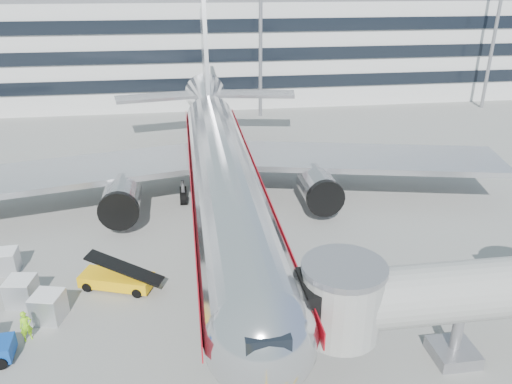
{
  "coord_description": "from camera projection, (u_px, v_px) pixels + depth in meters",
  "views": [
    {
      "loc": [
        -2.66,
        -26.81,
        18.42
      ],
      "look_at": [
        2.13,
        5.99,
        4.0
      ],
      "focal_mm": 35.0,
      "sensor_mm": 36.0,
      "label": 1
    }
  ],
  "objects": [
    {
      "name": "ground",
      "position": [
        237.0,
        288.0,
        32.03
      ],
      "size": [
        180.0,
        180.0,
        0.0
      ],
      "primitive_type": "plane",
      "color": "gray",
      "rests_on": "ground"
    },
    {
      "name": "lead_in_line",
      "position": [
        223.0,
        219.0,
        41.1
      ],
      "size": [
        0.25,
        70.0,
        0.01
      ],
      "primitive_type": "cube",
      "color": "#EFAA0C",
      "rests_on": "ground"
    },
    {
      "name": "main_jet",
      "position": [
        220.0,
        163.0,
        40.98
      ],
      "size": [
        50.95,
        48.7,
        16.06
      ],
      "color": "silver",
      "rests_on": "ground"
    },
    {
      "name": "jet_bridge",
      "position": [
        496.0,
        293.0,
        24.84
      ],
      "size": [
        17.8,
        4.5,
        7.0
      ],
      "color": "silver",
      "rests_on": "ground"
    },
    {
      "name": "terminal",
      "position": [
        197.0,
        46.0,
        81.5
      ],
      "size": [
        150.0,
        24.25,
        15.6
      ],
      "color": "silver",
      "rests_on": "ground"
    },
    {
      "name": "light_mast_centre",
      "position": [
        261.0,
        5.0,
        65.27
      ],
      "size": [
        2.4,
        1.2,
        25.45
      ],
      "color": "gray",
      "rests_on": "ground"
    },
    {
      "name": "light_mast_east",
      "position": [
        500.0,
        3.0,
        69.77
      ],
      "size": [
        2.4,
        1.2,
        25.45
      ],
      "color": "gray",
      "rests_on": "ground"
    },
    {
      "name": "belt_loader",
      "position": [
        117.0,
        279.0,
        31.8
      ],
      "size": [
        4.96,
        3.12,
        2.33
      ],
      "color": "#FFB80A",
      "rests_on": "ground"
    },
    {
      "name": "cargo_container_left",
      "position": [
        49.0,
        307.0,
        28.78
      ],
      "size": [
        1.95,
        1.95,
        1.71
      ],
      "color": "#B9BBC0",
      "rests_on": "ground"
    },
    {
      "name": "cargo_container_right",
      "position": [
        6.0,
        261.0,
        33.43
      ],
      "size": [
        1.58,
        1.58,
        1.6
      ],
      "color": "#B9BBC0",
      "rests_on": "ground"
    },
    {
      "name": "cargo_container_front",
      "position": [
        22.0,
        291.0,
        30.21
      ],
      "size": [
        1.8,
        1.8,
        1.7
      ],
      "color": "#B9BBC0",
      "rests_on": "ground"
    },
    {
      "name": "ramp_worker",
      "position": [
        26.0,
        326.0,
        27.11
      ],
      "size": [
        0.79,
        0.69,
        1.81
      ],
      "primitive_type": "imported",
      "rotation": [
        0.0,
        0.0,
        0.49
      ],
      "color": "#90E518",
      "rests_on": "ground"
    }
  ]
}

